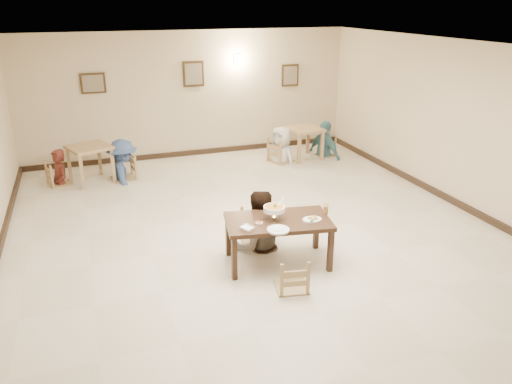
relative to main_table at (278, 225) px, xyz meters
name	(u,v)px	position (x,y,z in m)	size (l,w,h in m)	color
floor	(261,238)	(0.04, 0.85, -0.62)	(10.00, 10.00, 0.00)	beige
ceiling	(261,48)	(0.04, 0.85, 2.38)	(10.00, 10.00, 0.00)	white
wall_back	(190,95)	(0.04, 5.85, 0.88)	(10.00, 10.00, 0.00)	beige
wall_right	(472,129)	(4.04, 0.85, 0.88)	(10.00, 10.00, 0.00)	beige
baseboard_back	(193,153)	(0.04, 5.82, -0.56)	(8.00, 0.06, 0.12)	black
baseboard_right	(458,204)	(4.01, 0.85, -0.56)	(0.06, 10.00, 0.12)	black
picture_a	(93,83)	(-2.16, 5.81, 1.28)	(0.55, 0.04, 0.45)	#342311
picture_b	(194,74)	(0.14, 5.81, 1.38)	(0.50, 0.04, 0.60)	#342311
picture_c	(290,75)	(2.64, 5.81, 1.23)	(0.45, 0.04, 0.55)	#342311
wall_sconce	(237,59)	(1.24, 5.81, 1.68)	(0.16, 0.05, 0.22)	#FFD88C
main_table	(278,225)	(0.00, 0.00, 0.00)	(1.62, 1.08, 0.70)	#341F12
chair_far	(256,213)	(-0.07, 0.73, -0.11)	(0.48, 0.48, 1.03)	tan
chair_near	(292,258)	(-0.08, -0.71, -0.17)	(0.43, 0.43, 0.91)	tan
main_diner	(258,191)	(-0.08, 0.62, 0.31)	(0.90, 0.70, 1.85)	gray
curry_warmer	(274,209)	(-0.05, 0.03, 0.24)	(0.35, 0.31, 0.28)	silver
rice_plate_far	(272,211)	(0.02, 0.31, 0.09)	(0.26, 0.26, 0.06)	white
rice_plate_near	(278,230)	(-0.14, -0.34, 0.10)	(0.31, 0.31, 0.07)	white
fried_plate	(312,219)	(0.45, -0.19, 0.10)	(0.28, 0.28, 0.06)	white
chili_dish	(259,223)	(-0.30, -0.03, 0.09)	(0.10, 0.10, 0.02)	white
napkin_cutlery	(247,228)	(-0.52, -0.15, 0.10)	(0.22, 0.27, 0.03)	white
drink_glass	(326,209)	(0.75, -0.03, 0.15)	(0.07, 0.07, 0.14)	white
bg_table_left	(89,152)	(-2.42, 4.59, 0.04)	(1.03, 1.03, 0.80)	tan
bg_table_right	(304,134)	(2.53, 4.63, 0.01)	(0.86, 0.86, 0.77)	tan
bg_chair_ll	(58,163)	(-3.07, 4.65, -0.14)	(0.45, 0.45, 0.96)	tan
bg_chair_lr	(122,156)	(-1.77, 4.56, -0.10)	(0.49, 0.49, 1.05)	tan
bg_chair_rl	(281,140)	(1.93, 4.60, -0.08)	(0.51, 0.51, 1.08)	tan
bg_chair_rr	(325,139)	(3.13, 4.67, -0.18)	(0.42, 0.42, 0.89)	tan
bg_diner_a	(56,150)	(-3.07, 4.65, 0.14)	(0.55, 0.36, 1.52)	#58221B
bg_diner_b	(120,140)	(-1.77, 4.56, 0.26)	(1.14, 0.65, 1.76)	#3C598A
bg_diner_c	(282,127)	(1.93, 4.60, 0.23)	(0.83, 0.54, 1.70)	silver
bg_diner_d	(326,121)	(3.13, 4.67, 0.27)	(1.04, 0.43, 1.77)	teal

